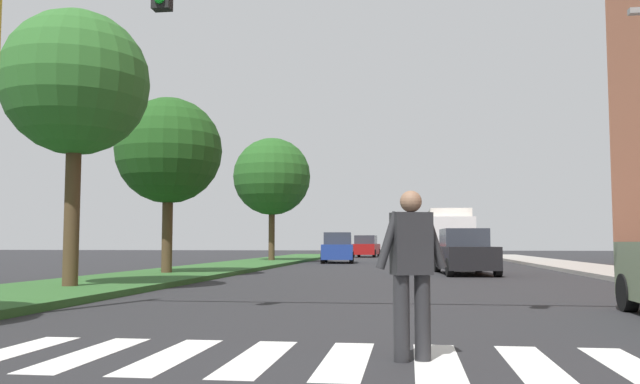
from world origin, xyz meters
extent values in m
plane|color=#262628|center=(0.00, 30.00, 0.00)|extent=(140.00, 140.00, 0.00)
cube|color=silver|center=(-3.60, 8.16, 0.00)|extent=(0.45, 2.20, 0.01)
cube|color=silver|center=(-2.70, 8.16, 0.00)|extent=(0.45, 2.20, 0.01)
cube|color=silver|center=(-1.80, 8.16, 0.00)|extent=(0.45, 2.20, 0.01)
cube|color=silver|center=(-0.90, 8.16, 0.00)|extent=(0.45, 2.20, 0.01)
cube|color=silver|center=(0.00, 8.16, 0.00)|extent=(0.45, 2.20, 0.01)
cube|color=silver|center=(0.90, 8.16, 0.00)|extent=(0.45, 2.20, 0.01)
cube|color=silver|center=(1.80, 8.16, 0.00)|extent=(0.45, 2.20, 0.01)
cube|color=silver|center=(2.70, 8.16, 0.00)|extent=(0.45, 2.20, 0.01)
cube|color=#2D5B28|center=(-7.43, 28.00, 0.07)|extent=(3.86, 64.00, 0.15)
cylinder|color=#4C3823|center=(-7.31, 16.24, 2.06)|extent=(0.36, 0.36, 3.83)
sphere|color=#2D6628|center=(-7.31, 16.24, 5.03)|extent=(3.51, 3.51, 3.51)
cylinder|color=#4C3823|center=(-7.58, 23.23, 1.70)|extent=(0.36, 0.36, 3.10)
sphere|color=#1E4C19|center=(-7.58, 23.23, 4.35)|extent=(3.67, 3.67, 3.67)
cylinder|color=#4C3823|center=(-7.33, 39.43, 1.92)|extent=(0.36, 0.36, 3.55)
sphere|color=#23561E|center=(-7.33, 39.43, 5.06)|extent=(4.56, 4.56, 4.56)
cube|color=#9E9991|center=(8.19, 28.00, 0.07)|extent=(3.00, 64.00, 0.15)
cylinder|color=#262628|center=(0.76, 8.22, 0.42)|extent=(0.21, 0.21, 0.85)
cylinder|color=#262628|center=(0.56, 8.14, 0.42)|extent=(0.21, 0.21, 0.85)
cube|color=#262628|center=(0.66, 8.18, 1.16)|extent=(0.44, 0.36, 0.62)
cylinder|color=#262628|center=(0.88, 8.26, 1.19)|extent=(0.28, 0.18, 0.58)
cylinder|color=#262628|center=(0.43, 8.09, 1.19)|extent=(0.28, 0.18, 0.58)
sphere|color=#8C664C|center=(0.66, 8.18, 1.58)|extent=(0.28, 0.28, 0.22)
cylinder|color=black|center=(4.32, 13.40, 0.32)|extent=(0.23, 0.64, 0.64)
cube|color=black|center=(2.69, 26.38, 0.62)|extent=(2.10, 4.71, 0.81)
cube|color=#2D333D|center=(2.67, 26.61, 1.35)|extent=(1.71, 2.17, 0.66)
cylinder|color=black|center=(3.63, 24.59, 0.32)|extent=(0.26, 0.65, 0.64)
cylinder|color=black|center=(2.01, 24.48, 0.32)|extent=(0.26, 0.65, 0.64)
cylinder|color=black|center=(3.37, 28.28, 0.32)|extent=(0.26, 0.65, 0.64)
cylinder|color=black|center=(1.75, 28.16, 0.32)|extent=(0.26, 0.65, 0.64)
cube|color=navy|center=(-3.44, 39.55, 0.64)|extent=(2.06, 4.28, 0.84)
cube|color=#2D333D|center=(-3.42, 39.34, 1.40)|extent=(1.67, 1.98, 0.69)
cylinder|color=black|center=(-4.35, 41.11, 0.32)|extent=(0.27, 0.65, 0.64)
cylinder|color=black|center=(-2.77, 41.23, 0.32)|extent=(0.27, 0.65, 0.64)
cylinder|color=black|center=(-4.11, 37.87, 0.32)|extent=(0.27, 0.65, 0.64)
cylinder|color=black|center=(-2.52, 37.99, 0.32)|extent=(0.27, 0.65, 0.64)
cube|color=maroon|center=(-2.79, 55.11, 0.64)|extent=(2.10, 4.56, 0.84)
cube|color=#2D333D|center=(-2.80, 54.89, 1.40)|extent=(1.74, 2.10, 0.69)
cylinder|color=black|center=(-3.53, 56.94, 0.32)|extent=(0.26, 0.65, 0.64)
cylinder|color=black|center=(-1.84, 56.84, 0.32)|extent=(0.26, 0.65, 0.64)
cylinder|color=black|center=(-3.73, 53.38, 0.32)|extent=(0.26, 0.65, 0.64)
cylinder|color=black|center=(-2.05, 53.28, 0.32)|extent=(0.26, 0.65, 0.64)
cube|color=silver|center=(3.01, 37.78, 1.45)|extent=(2.30, 2.00, 2.20)
cube|color=beige|center=(3.01, 40.88, 1.75)|extent=(2.30, 4.20, 2.70)
cylinder|color=black|center=(4.06, 37.78, 0.45)|extent=(0.30, 0.90, 0.90)
cylinder|color=black|center=(1.96, 37.78, 0.45)|extent=(0.30, 0.90, 0.90)
cylinder|color=black|center=(4.06, 41.93, 0.45)|extent=(0.30, 0.90, 0.90)
cylinder|color=black|center=(1.96, 41.93, 0.45)|extent=(0.30, 0.90, 0.90)
camera|label=1|loc=(0.63, 1.53, 1.17)|focal=36.94mm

